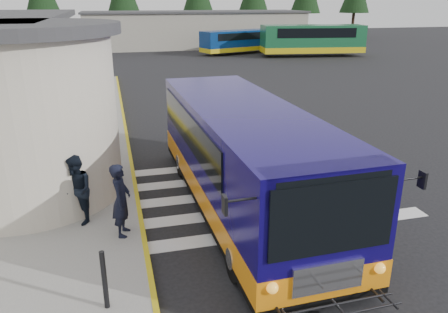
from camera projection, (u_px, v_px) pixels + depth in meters
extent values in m
plane|color=black|center=(263.00, 180.00, 14.10)|extent=(140.00, 140.00, 0.00)
cube|color=gold|center=(129.00, 149.00, 16.76)|extent=(0.12, 34.00, 0.16)
cylinder|color=beige|center=(21.00, 118.00, 12.09)|extent=(5.20, 5.20, 4.50)
cylinder|color=#38383A|center=(6.00, 29.00, 11.27)|extent=(5.80, 5.80, 0.30)
cube|color=black|center=(61.00, 117.00, 16.70)|extent=(0.08, 1.20, 2.20)
cube|color=#38383A|center=(70.00, 83.00, 16.37)|extent=(1.20, 1.80, 0.12)
cube|color=silver|center=(286.00, 230.00, 11.07)|extent=(8.00, 0.55, 0.01)
cube|color=silver|center=(270.00, 209.00, 12.16)|extent=(8.00, 0.55, 0.01)
cube|color=silver|center=(256.00, 192.00, 13.25)|extent=(8.00, 0.55, 0.01)
cube|color=silver|center=(245.00, 177.00, 14.35)|extent=(8.00, 0.55, 0.01)
cube|color=silver|center=(235.00, 164.00, 15.44)|extent=(8.00, 0.55, 0.01)
cube|color=gray|center=(195.00, 30.00, 53.08)|extent=(26.00, 8.00, 4.00)
cube|color=#38383A|center=(195.00, 12.00, 52.37)|extent=(26.40, 8.40, 0.20)
cylinder|color=black|center=(46.00, 30.00, 56.17)|extent=(0.44, 0.44, 3.60)
cylinder|color=black|center=(125.00, 29.00, 58.54)|extent=(0.44, 0.44, 3.60)
cylinder|color=black|center=(198.00, 28.00, 60.90)|extent=(0.44, 0.44, 3.60)
cylinder|color=black|center=(253.00, 27.00, 62.80)|extent=(0.44, 0.44, 3.60)
cylinder|color=black|center=(304.00, 26.00, 64.69)|extent=(0.44, 0.44, 3.60)
cylinder|color=black|center=(353.00, 25.00, 66.58)|extent=(0.44, 0.44, 3.60)
cube|color=#0F0650|center=(243.00, 151.00, 11.73)|extent=(2.86, 9.53, 2.47)
cube|color=orange|center=(243.00, 184.00, 12.05)|extent=(2.89, 9.56, 0.59)
cube|color=black|center=(243.00, 195.00, 12.17)|extent=(2.88, 9.55, 0.23)
cube|color=black|center=(333.00, 219.00, 7.30)|extent=(2.32, 0.12, 1.32)
cube|color=silver|center=(328.00, 278.00, 7.68)|extent=(1.37, 0.10, 0.58)
cube|color=black|center=(188.00, 129.00, 11.98)|extent=(0.21, 6.94, 0.95)
cube|color=black|center=(278.00, 122.00, 12.67)|extent=(0.21, 6.94, 0.95)
cylinder|color=black|center=(237.00, 258.00, 8.97)|extent=(0.34, 1.02, 1.01)
cylinder|color=black|center=(338.00, 242.00, 9.57)|extent=(0.34, 1.02, 1.01)
cylinder|color=black|center=(183.00, 161.00, 14.30)|extent=(0.34, 1.02, 1.01)
cylinder|color=black|center=(250.00, 155.00, 14.90)|extent=(0.34, 1.02, 1.01)
cube|color=black|center=(225.00, 205.00, 6.84)|extent=(0.06, 0.19, 0.32)
cube|color=black|center=(422.00, 180.00, 7.79)|extent=(0.06, 0.19, 0.32)
imported|color=black|center=(121.00, 200.00, 10.28)|extent=(0.57, 0.74, 1.81)
imported|color=black|center=(77.00, 190.00, 10.84)|extent=(0.95, 1.06, 1.78)
cylinder|color=black|center=(104.00, 280.00, 7.87)|extent=(0.10, 0.10, 1.18)
cube|color=navy|center=(237.00, 40.00, 46.47)|extent=(8.35, 4.76, 2.06)
cube|color=gold|center=(237.00, 48.00, 46.76)|extent=(8.39, 4.79, 0.45)
cube|color=black|center=(237.00, 36.00, 46.31)|extent=(6.67, 4.21, 0.72)
cube|color=#165330|center=(312.00, 38.00, 44.29)|extent=(10.56, 4.21, 2.63)
cube|color=gold|center=(312.00, 49.00, 44.65)|extent=(10.60, 4.25, 0.57)
cube|color=black|center=(313.00, 32.00, 44.08)|extent=(8.31, 3.96, 0.91)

